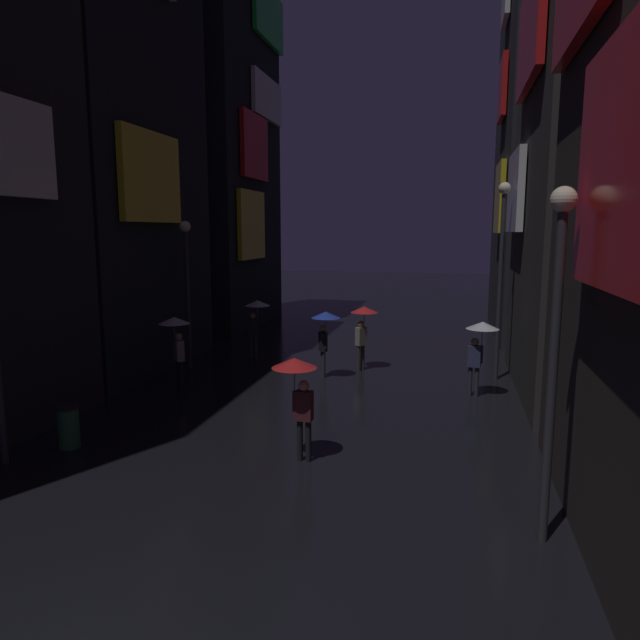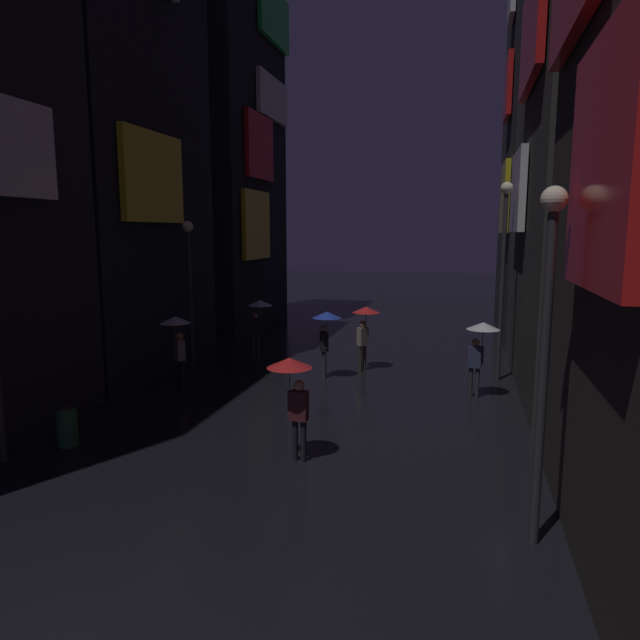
{
  "view_description": "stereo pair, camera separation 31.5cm",
  "coord_description": "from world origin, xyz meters",
  "views": [
    {
      "loc": [
        3.54,
        -4.38,
        4.58
      ],
      "look_at": [
        0.0,
        10.98,
        2.11
      ],
      "focal_mm": 32.0,
      "sensor_mm": 36.0,
      "label": 1
    },
    {
      "loc": [
        3.85,
        -4.3,
        4.58
      ],
      "look_at": [
        0.0,
        10.98,
        2.11
      ],
      "focal_mm": 32.0,
      "sensor_mm": 36.0,
      "label": 2
    }
  ],
  "objects": [
    {
      "name": "building_left_mid",
      "position": [
        -7.49,
        12.53,
        9.56
      ],
      "size": [
        4.25,
        7.06,
        19.13
      ],
      "color": "black",
      "rests_on": "ground"
    },
    {
      "name": "building_left_far",
      "position": [
        -7.47,
        21.71,
        9.16
      ],
      "size": [
        4.25,
        7.41,
        18.3
      ],
      "color": "black",
      "rests_on": "ground"
    },
    {
      "name": "building_right_mid",
      "position": [
        7.48,
        12.68,
        9.76
      ],
      "size": [
        4.25,
        7.35,
        19.5
      ],
      "color": "#33302D",
      "rests_on": "ground"
    },
    {
      "name": "building_right_far",
      "position": [
        7.49,
        22.38,
        12.37
      ],
      "size": [
        4.25,
        8.77,
        24.75
      ],
      "color": "#232328",
      "rests_on": "ground"
    },
    {
      "name": "pedestrian_foreground_left_blue",
      "position": [
        -0.24,
        12.67,
        1.67
      ],
      "size": [
        0.9,
        0.9,
        2.12
      ],
      "color": "#2D2D38",
      "rests_on": "ground"
    },
    {
      "name": "pedestrian_midstreet_centre_clear",
      "position": [
        -4.19,
        10.52,
        1.67
      ],
      "size": [
        0.9,
        0.9,
        2.12
      ],
      "color": "black",
      "rests_on": "ground"
    },
    {
      "name": "pedestrian_near_crossing_red",
      "position": [
        0.66,
        6.15,
        1.67
      ],
      "size": [
        0.9,
        0.9,
        2.12
      ],
      "color": "black",
      "rests_on": "ground"
    },
    {
      "name": "pedestrian_midstreet_left_clear",
      "position": [
        -3.27,
        14.87,
        1.67
      ],
      "size": [
        0.9,
        0.9,
        2.12
      ],
      "color": "#38332D",
      "rests_on": "ground"
    },
    {
      "name": "pedestrian_far_right_red",
      "position": [
        0.76,
        14.02,
        1.67
      ],
      "size": [
        0.9,
        0.9,
        2.12
      ],
      "color": "#38332D",
      "rests_on": "ground"
    },
    {
      "name": "pedestrian_foreground_right_clear",
      "position": [
        4.37,
        11.64,
        1.67
      ],
      "size": [
        0.9,
        0.9,
        2.12
      ],
      "color": "#2D2D38",
      "rests_on": "ground"
    },
    {
      "name": "streetlamp_right_far",
      "position": [
        5.0,
        13.72,
        3.72
      ],
      "size": [
        0.36,
        0.36,
        6.02
      ],
      "color": "#2D2D33",
      "rests_on": "ground"
    },
    {
      "name": "streetlamp_right_near",
      "position": [
        5.0,
        4.07,
        3.27
      ],
      "size": [
        0.36,
        0.36,
        5.18
      ],
      "color": "#2D2D33",
      "rests_on": "ground"
    },
    {
      "name": "streetlamp_left_far",
      "position": [
        -5.0,
        13.02,
        3.12
      ],
      "size": [
        0.36,
        0.36,
        4.91
      ],
      "color": "#2D2D33",
      "rests_on": "ground"
    },
    {
      "name": "trash_bin",
      "position": [
        -4.3,
        5.76,
        0.47
      ],
      "size": [
        0.46,
        0.46,
        0.93
      ],
      "color": "#265933",
      "rests_on": "ground"
    }
  ]
}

